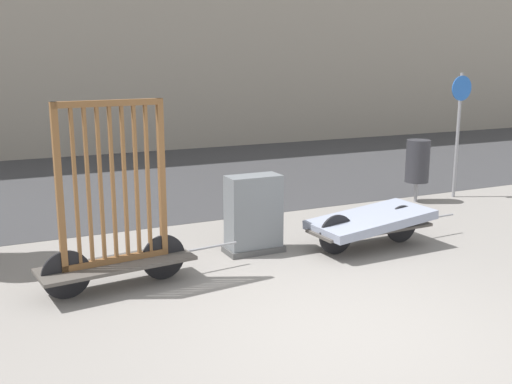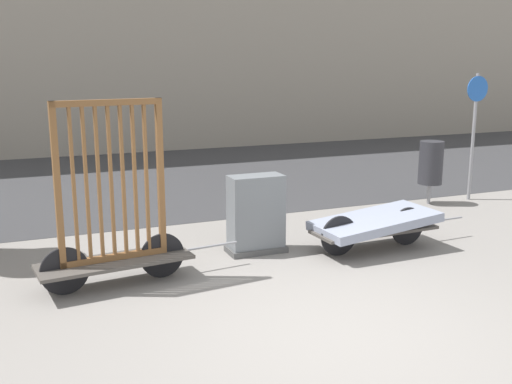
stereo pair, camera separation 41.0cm
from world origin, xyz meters
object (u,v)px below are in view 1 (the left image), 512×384
bike_cart_with_bedframe (116,229)px  sign_post (459,120)px  bike_cart_with_mattress (371,222)px  trash_bin (418,161)px  utility_cabinet (254,217)px

bike_cart_with_bedframe → sign_post: size_ratio=1.05×
bike_cart_with_bedframe → sign_post: 7.29m
bike_cart_with_bedframe → sign_post: bearing=9.3°
bike_cart_with_mattress → sign_post: 4.09m
bike_cart_with_bedframe → trash_bin: 6.36m
utility_cabinet → sign_post: size_ratio=0.45×
bike_cart_with_bedframe → utility_cabinet: (2.00, 0.55, -0.22)m
trash_bin → sign_post: 1.18m
bike_cart_with_bedframe → trash_bin: bearing=11.7°
bike_cart_with_mattress → utility_cabinet: size_ratio=2.31×
trash_bin → sign_post: size_ratio=0.49×
bike_cart_with_mattress → utility_cabinet: (-1.56, 0.55, 0.12)m
bike_cart_with_mattress → trash_bin: size_ratio=2.13×
bike_cart_with_bedframe → utility_cabinet: size_ratio=2.32×
bike_cart_with_bedframe → sign_post: (6.98, 1.96, 0.77)m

